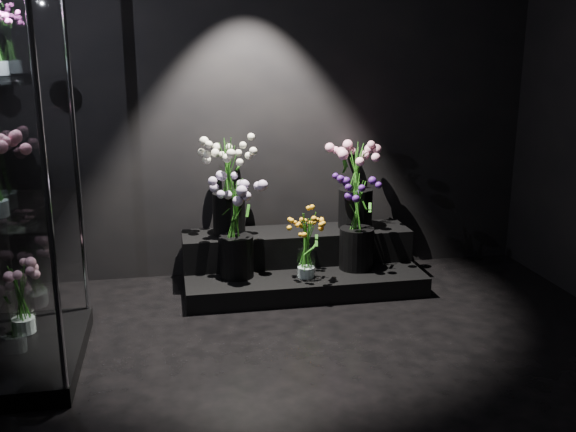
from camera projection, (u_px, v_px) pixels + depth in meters
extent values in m
plane|color=black|center=(343.00, 398.00, 3.26)|extent=(4.00, 4.00, 0.00)
plane|color=black|center=(276.00, 92.00, 4.81)|extent=(4.00, 0.00, 4.00)
cube|color=black|center=(302.00, 278.00, 4.76)|extent=(1.72, 0.76, 0.14)
cube|color=black|center=(297.00, 246.00, 4.89)|extent=(1.72, 0.38, 0.24)
cube|color=black|center=(25.00, 355.00, 3.60)|extent=(0.63, 1.05, 0.11)
cube|color=white|center=(8.00, 210.00, 3.39)|extent=(0.57, 0.99, 0.01)
cylinder|color=white|center=(306.00, 263.00, 4.54)|extent=(0.13, 0.13, 0.22)
cylinder|color=black|center=(236.00, 256.00, 4.55)|extent=(0.24, 0.24, 0.30)
cylinder|color=black|center=(356.00, 248.00, 4.71)|extent=(0.25, 0.25, 0.31)
cylinder|color=black|center=(229.00, 213.00, 4.74)|extent=(0.24, 0.24, 0.31)
cylinder|color=black|center=(355.00, 208.00, 4.92)|extent=(0.26, 0.26, 0.30)
cylinder|color=white|center=(22.00, 312.00, 3.73)|extent=(0.14, 0.14, 0.26)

